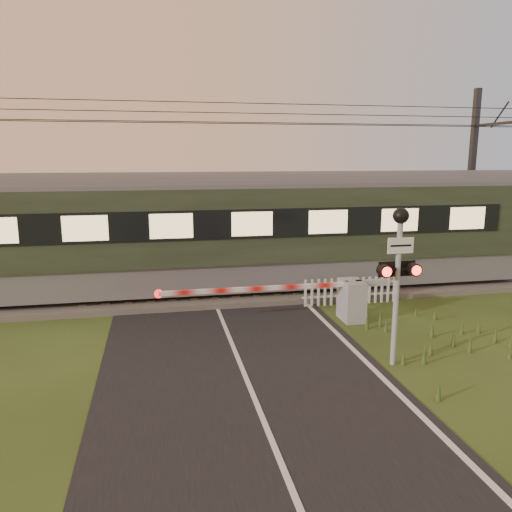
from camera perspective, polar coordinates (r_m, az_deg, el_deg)
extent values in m
plane|color=#2B3915|center=(10.49, -1.09, -14.00)|extent=(160.00, 160.00, 0.00)
cube|color=black|center=(10.49, -1.09, -13.95)|extent=(6.00, 140.00, 0.02)
cube|color=#47423D|center=(16.53, -5.11, -4.23)|extent=(140.00, 3.40, 0.24)
cube|color=slate|center=(15.78, -4.83, -4.23)|extent=(140.00, 0.08, 0.14)
cube|color=slate|center=(17.17, -5.38, -2.95)|extent=(140.00, 0.08, 0.14)
cube|color=#2D2116|center=(16.49, -5.11, -3.80)|extent=(0.24, 2.20, 0.06)
cylinder|color=black|center=(15.65, -5.34, 15.01)|extent=(120.00, 0.02, 0.02)
cylinder|color=black|center=(16.25, -5.58, 14.87)|extent=(120.00, 0.02, 0.02)
cylinder|color=black|center=(16.00, -5.50, 17.09)|extent=(120.00, 0.02, 0.02)
cylinder|color=black|center=(15.97, -5.48, 16.01)|extent=(120.00, 0.02, 0.02)
cube|color=slate|center=(16.50, -1.33, -1.61)|extent=(18.49, 2.45, 0.92)
cube|color=#232B1D|center=(16.21, -1.36, 3.93)|extent=(19.26, 2.66, 2.29)
cylinder|color=#4C4C4F|center=(16.10, -1.38, 7.98)|extent=(19.26, 0.93, 0.93)
cube|color=#FFD893|center=(14.85, -0.44, 3.69)|extent=(16.57, 0.04, 0.72)
cube|color=gray|center=(14.13, 10.86, -5.00)|extent=(0.56, 0.87, 1.12)
cylinder|color=gray|center=(14.08, 10.28, -5.05)|extent=(0.12, 0.12, 1.12)
cube|color=gray|center=(14.22, 13.02, -2.99)|extent=(0.92, 0.16, 0.16)
cube|color=red|center=(13.24, 0.02, -3.76)|extent=(5.09, 0.11, 0.11)
cylinder|color=red|center=(13.00, -11.07, -4.26)|extent=(0.22, 0.04, 0.22)
cylinder|color=gray|center=(11.11, 15.74, -4.36)|extent=(0.11, 0.11, 3.13)
cube|color=white|center=(10.82, 16.20, 1.16)|extent=(0.57, 0.03, 0.33)
sphere|color=black|center=(10.78, 16.23, 4.44)|extent=(0.33, 0.33, 0.33)
cube|color=black|center=(10.97, 15.90, -1.47)|extent=(0.78, 0.06, 0.06)
cylinder|color=#FF140C|center=(10.66, 14.74, -1.77)|extent=(0.21, 0.02, 0.21)
cylinder|color=#FF140C|center=(10.97, 17.88, -1.59)|extent=(0.21, 0.02, 0.21)
cube|color=black|center=(11.01, 15.78, -1.41)|extent=(0.84, 0.02, 0.33)
cube|color=silver|center=(15.68, 10.70, -4.42)|extent=(3.10, 0.04, 0.06)
cube|color=silver|center=(15.58, 10.75, -3.09)|extent=(3.10, 0.04, 0.06)
cube|color=#2D2D30|center=(22.00, 23.32, 7.96)|extent=(0.22, 0.22, 7.07)
cube|color=#2D2D30|center=(21.07, 25.59, 13.46)|extent=(0.10, 2.40, 0.10)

